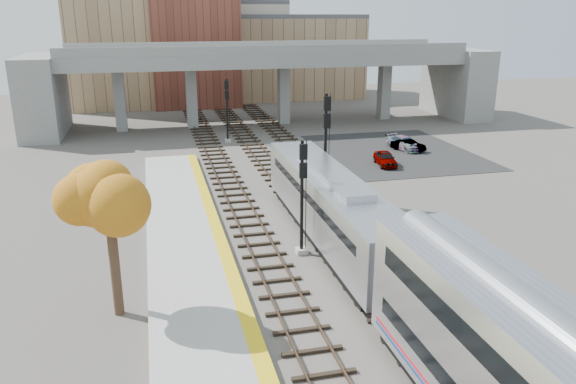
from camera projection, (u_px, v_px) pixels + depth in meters
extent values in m
plane|color=#47423D|center=(364.00, 311.00, 25.38)|extent=(160.00, 160.00, 0.00)
cube|color=#9E9E99|center=(203.00, 329.00, 23.67)|extent=(4.50, 60.00, 0.35)
cube|color=yellow|center=(248.00, 319.00, 24.05)|extent=(0.70, 60.00, 0.01)
cube|color=black|center=(247.00, 221.00, 36.18)|extent=(2.50, 95.00, 0.14)
cube|color=brown|center=(236.00, 220.00, 35.98)|extent=(0.07, 95.00, 0.14)
cube|color=brown|center=(258.00, 218.00, 36.31)|extent=(0.07, 95.00, 0.14)
cube|color=black|center=(310.00, 216.00, 37.14)|extent=(2.50, 95.00, 0.14)
cube|color=brown|center=(299.00, 215.00, 36.94)|extent=(0.07, 95.00, 0.14)
cube|color=brown|center=(320.00, 213.00, 37.27)|extent=(0.07, 95.00, 0.14)
cube|color=black|center=(366.00, 211.00, 38.05)|extent=(2.50, 95.00, 0.14)
cube|color=brown|center=(356.00, 210.00, 37.85)|extent=(0.07, 95.00, 0.14)
cube|color=brown|center=(376.00, 208.00, 38.18)|extent=(0.07, 95.00, 0.14)
cube|color=slate|center=(267.00, 58.00, 65.74)|extent=(46.00, 10.00, 1.50)
cube|color=slate|center=(276.00, 50.00, 60.92)|extent=(46.00, 0.20, 1.00)
cube|color=slate|center=(259.00, 45.00, 69.80)|extent=(46.00, 0.20, 1.00)
cube|color=slate|center=(120.00, 100.00, 63.16)|extent=(1.20, 1.60, 7.00)
cube|color=slate|center=(191.00, 97.00, 64.99)|extent=(1.20, 1.60, 7.00)
cube|color=slate|center=(284.00, 94.00, 67.50)|extent=(1.20, 1.60, 7.00)
cube|color=slate|center=(384.00, 91.00, 70.47)|extent=(1.20, 1.60, 7.00)
cube|color=slate|center=(43.00, 96.00, 61.10)|extent=(4.00, 12.00, 8.50)
cube|color=slate|center=(456.00, 82.00, 72.52)|extent=(4.00, 12.00, 8.50)
cube|color=tan|center=(137.00, 48.00, 80.73)|extent=(18.00, 14.00, 16.00)
cube|color=beige|center=(229.00, 51.00, 88.85)|extent=(16.00, 16.00, 14.00)
cube|color=#4C4C4F|center=(227.00, 3.00, 86.62)|extent=(16.00, 16.00, 0.60)
cube|color=brown|center=(194.00, 34.00, 79.17)|extent=(12.00, 10.00, 20.00)
cube|color=tan|center=(293.00, 58.00, 89.59)|extent=(20.00, 14.00, 12.00)
cube|color=#4C4C4F|center=(293.00, 16.00, 87.67)|extent=(20.00, 14.00, 0.60)
cube|color=black|center=(394.00, 151.00, 54.45)|extent=(14.00, 18.00, 0.04)
cube|color=#A8AAB2|center=(331.00, 204.00, 32.39)|extent=(3.00, 19.00, 3.20)
cube|color=black|center=(291.00, 155.00, 41.01)|extent=(2.20, 0.06, 1.10)
cube|color=black|center=(331.00, 194.00, 32.21)|extent=(3.02, 16.15, 0.50)
cube|color=black|center=(330.00, 234.00, 32.96)|extent=(2.70, 17.10, 0.50)
cube|color=#A8AAB2|center=(332.00, 174.00, 31.84)|extent=(1.60, 9.50, 0.40)
cube|color=#9E9E99|center=(301.00, 251.00, 31.43)|extent=(0.60, 0.60, 0.30)
cylinder|color=black|center=(302.00, 199.00, 30.48)|extent=(0.18, 0.18, 6.47)
cube|color=black|center=(303.00, 152.00, 29.43)|extent=(0.42, 0.18, 0.83)
cube|color=black|center=(303.00, 171.00, 29.74)|extent=(0.42, 0.18, 0.83)
cube|color=#9E9E99|center=(324.00, 197.00, 40.50)|extent=(0.60, 0.60, 0.30)
cylinder|color=black|center=(325.00, 148.00, 39.38)|extent=(0.22, 0.22, 7.63)
cube|color=black|center=(327.00, 104.00, 38.18)|extent=(0.49, 0.18, 0.98)
cube|color=black|center=(327.00, 121.00, 38.54)|extent=(0.49, 0.18, 0.98)
cube|color=#9E9E99|center=(228.00, 140.00, 58.56)|extent=(0.60, 0.60, 0.30)
cylinder|color=black|center=(227.00, 111.00, 57.61)|extent=(0.18, 0.18, 6.47)
cube|color=black|center=(226.00, 85.00, 56.56)|extent=(0.42, 0.18, 0.83)
cube|color=black|center=(227.00, 95.00, 56.87)|extent=(0.42, 0.18, 0.83)
cylinder|color=#382619|center=(115.00, 262.00, 24.43)|extent=(0.44, 0.44, 5.04)
ellipsoid|color=orange|center=(108.00, 200.00, 23.55)|extent=(3.60, 3.60, 3.60)
imported|color=#99999E|center=(385.00, 158.00, 49.27)|extent=(1.94, 3.82, 1.25)
imported|color=#99999E|center=(408.00, 145.00, 54.49)|extent=(2.97, 3.41, 1.11)
imported|color=#99999E|center=(404.00, 143.00, 55.00)|extent=(2.74, 4.65, 1.26)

